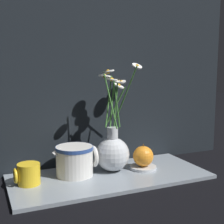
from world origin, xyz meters
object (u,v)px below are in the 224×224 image
Objects in this scene: vase_with_flowers at (113,150)px; ceramic_pitcher at (75,159)px; orange_fruit at (143,156)px; yellow_mug at (28,174)px.

ceramic_pitcher is at bearing 177.23° from vase_with_flowers.
yellow_mug is at bearing 178.47° from orange_fruit.
vase_with_flowers reaches higher than orange_fruit.
orange_fruit is (0.11, -0.03, -0.03)m from vase_with_flowers.
yellow_mug is at bearing -172.18° from ceramic_pitcher.
ceramic_pitcher is (-0.14, 0.01, -0.02)m from vase_with_flowers.
vase_with_flowers reaches higher than yellow_mug.
orange_fruit reaches higher than yellow_mug.
vase_with_flowers is at bearing 166.47° from orange_fruit.
orange_fruit is at bearing -7.60° from ceramic_pitcher.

